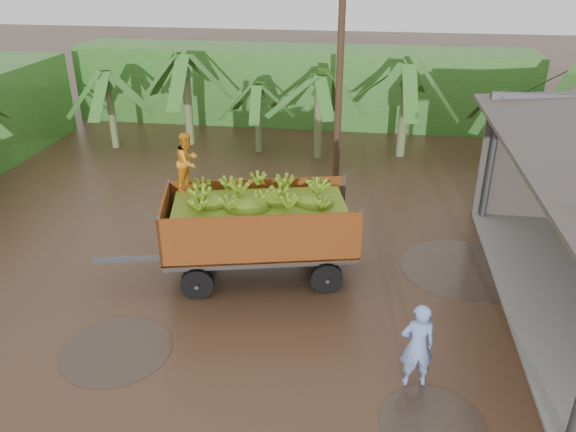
# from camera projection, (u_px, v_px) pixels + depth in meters

# --- Properties ---
(ground) EXTENTS (100.00, 100.00, 0.00)m
(ground) POSITION_uv_depth(u_px,v_px,m) (298.00, 303.00, 13.89)
(ground) COLOR black
(ground) RESTS_ON ground
(hedge_north) EXTENTS (22.00, 3.00, 3.60)m
(hedge_north) POSITION_uv_depth(u_px,v_px,m) (300.00, 85.00, 27.64)
(hedge_north) COLOR #2D661E
(hedge_north) RESTS_ON ground
(banana_trailer) EXTENTS (6.92, 3.43, 3.80)m
(banana_trailer) POSITION_uv_depth(u_px,v_px,m) (259.00, 224.00, 14.55)
(banana_trailer) COLOR #A84E18
(banana_trailer) RESTS_ON ground
(man_blue) EXTENTS (0.76, 0.58, 1.89)m
(man_blue) POSITION_uv_depth(u_px,v_px,m) (417.00, 345.00, 10.95)
(man_blue) COLOR #758ED5
(man_blue) RESTS_ON ground
(utility_pole) EXTENTS (1.20, 0.24, 7.53)m
(utility_pole) POSITION_uv_depth(u_px,v_px,m) (339.00, 81.00, 19.11)
(utility_pole) COLOR #47301E
(utility_pole) RESTS_ON ground
(banana_plants) EXTENTS (25.32, 21.06, 4.21)m
(banana_plants) POSITION_uv_depth(u_px,v_px,m) (192.00, 140.00, 19.60)
(banana_plants) COLOR #2D661E
(banana_plants) RESTS_ON ground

